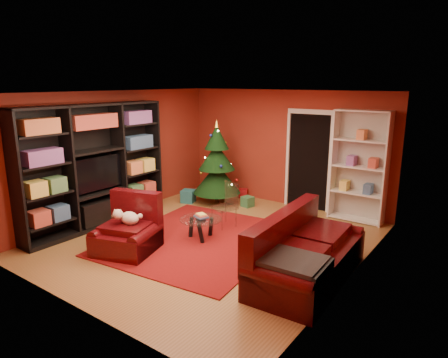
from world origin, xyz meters
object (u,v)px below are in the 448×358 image
Objects in this scene: white_bookshelf at (359,167)px; gift_box_teal at (188,196)px; armchair at (126,230)px; coffee_table at (201,229)px; rug at (199,239)px; gift_box_red at (243,193)px; christmas_tree at (217,163)px; gift_box_green at (248,202)px; sofa at (309,247)px; acrylic_chair at (224,208)px; media_unit at (95,167)px; dog at (130,218)px.

gift_box_teal is at bearing -163.37° from white_bookshelf.
armchair reaches higher than coffee_table.
rug is 15.15× the size of gift_box_red.
christmas_tree is 1.14m from gift_box_green.
christmas_tree is 1.05m from gift_box_teal.
rug is 3.51m from white_bookshelf.
sofa is (3.30, -2.20, -0.47)m from christmas_tree.
acrylic_chair is at bearing 91.26° from coffee_table.
armchair is 2.99m from sofa.
gift_box_red is 0.09× the size of sofa.
dog is at bearing -17.18° from media_unit.
christmas_tree is 4.89× the size of dog.
gift_box_red is at bearing 107.41° from coffee_table.
gift_box_teal is 0.74× the size of dog.
christmas_tree is at bearing -111.41° from gift_box_red.
gift_box_green is 1.45m from acrylic_chair.
sofa is at bearing -25.19° from gift_box_teal.
sofa reaches higher than armchair.
christmas_tree reaches higher than acrylic_chair.
coffee_table is at bearing -43.38° from gift_box_teal.
coffee_table is at bearing -126.04° from white_bookshelf.
gift_box_teal reaches higher than gift_box_red.
gift_box_red is at bearing 43.41° from sofa.
christmas_tree is 2.58× the size of coffee_table.
dog is at bearing -80.79° from christmas_tree.
media_unit is 2.61m from acrylic_chair.
armchair reaches higher than gift_box_green.
gift_box_green is 0.58× the size of dog.
dog is 0.53× the size of coffee_table.
rug is 2.47m from media_unit.
armchair is at bearing -87.18° from gift_box_red.
coffee_table is at bearing 81.06° from sofa.
gift_box_green reaches higher than rug.
gift_box_teal is at bearing -127.38° from gift_box_red.
media_unit is 1.74m from armchair.
coffee_table is 0.95× the size of acrylic_chair.
coffee_table is at bearing -60.49° from christmas_tree.
dog is (1.49, -0.47, -0.61)m from media_unit.
rug is 2.20m from gift_box_green.
sofa reaches higher than acrylic_chair.
christmas_tree is at bearing -168.84° from gift_box_green.
gift_box_red is 0.21× the size of armchair.
coffee_table is at bearing -71.14° from acrylic_chair.
acrylic_chair reaches higher than coffee_table.
rug is at bearing -71.77° from acrylic_chair.
white_bookshelf is at bearing 53.87° from coffee_table.
christmas_tree reaches higher than dog.
christmas_tree is 1.74m from acrylic_chair.
dog is (-0.61, -1.04, 0.57)m from rug.
christmas_tree reaches higher than armchair.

